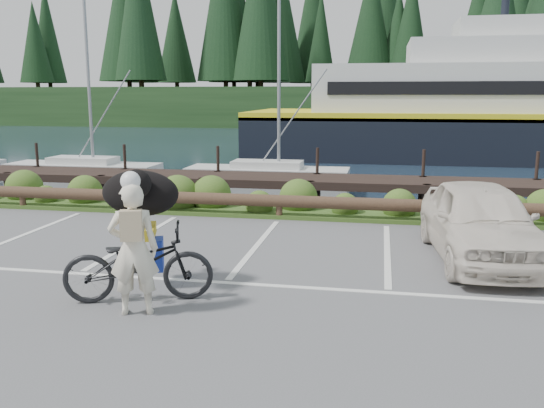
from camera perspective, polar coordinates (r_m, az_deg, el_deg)
The scene contains 8 objects.
ground at distance 9.85m, azimuth -3.98°, elevation -7.08°, with size 72.00×72.00×0.00m, color #515153.
harbor_backdrop at distance 87.66m, azimuth 9.52°, elevation 8.68°, with size 170.00×160.00×30.00m.
vegetation_strip at distance 14.86m, azimuth 1.19°, elevation -0.73°, with size 34.00×1.60×0.10m, color #3D5B21.
log_rail at distance 14.20m, azimuth 0.72°, elevation -1.49°, with size 32.00×0.30×0.60m, color #443021, non-canonical shape.
bicycle at distance 8.73m, azimuth -13.10°, elevation -5.77°, with size 0.76×2.18×1.15m, color black.
cyclist at distance 8.15m, azimuth -13.55°, elevation -4.38°, with size 0.68×0.44×1.86m, color beige.
dog at distance 9.21m, azimuth -12.92°, elevation 1.06°, with size 1.25×0.61×0.72m, color black.
parked_car at distance 11.27m, azimuth 19.92°, elevation -1.59°, with size 1.72×4.28×1.46m, color silver.
Camera 1 is at (2.41, -9.06, 3.02)m, focal length 38.00 mm.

